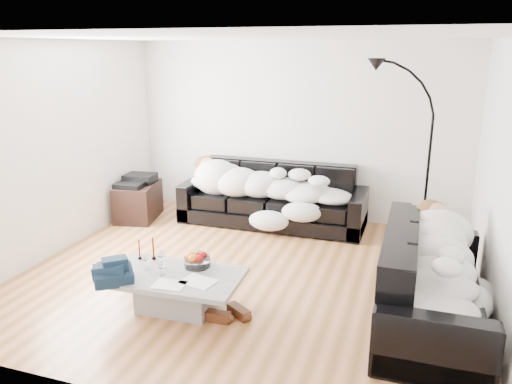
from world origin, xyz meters
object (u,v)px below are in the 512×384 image
(candle_right, at_px, (153,249))
(floor_lamp, at_px, (428,168))
(wine_glass_a, at_px, (161,259))
(candle_left, at_px, (139,250))
(sofa_back, at_px, (273,195))
(coffee_table, at_px, (176,292))
(sleeper_back, at_px, (272,182))
(stereo, at_px, (137,180))
(sofa_right, at_px, (434,278))
(fruit_bowl, at_px, (197,259))
(wine_glass_c, at_px, (162,267))
(av_cabinet, at_px, (138,201))
(wine_glass_b, at_px, (147,262))
(sleeper_right, at_px, (436,257))
(shoes, at_px, (227,314))

(candle_right, distance_m, floor_lamp, 3.51)
(wine_glass_a, height_order, candle_left, candle_left)
(sofa_back, distance_m, coffee_table, 2.73)
(sleeper_back, distance_m, wine_glass_a, 2.60)
(candle_left, distance_m, stereo, 2.46)
(coffee_table, relative_size, candle_left, 6.10)
(sofa_right, bearing_deg, fruit_bowl, 98.87)
(stereo, bearing_deg, wine_glass_c, -58.70)
(sofa_back, bearing_deg, stereo, -168.32)
(sofa_back, xyz_separation_m, av_cabinet, (-1.99, -0.41, -0.17))
(wine_glass_b, bearing_deg, sleeper_right, 12.34)
(sofa_right, height_order, floor_lamp, floor_lamp)
(candle_left, height_order, floor_lamp, floor_lamp)
(wine_glass_c, distance_m, stereo, 2.91)
(fruit_bowl, xyz_separation_m, candle_left, (-0.64, -0.02, 0.02))
(wine_glass_c, bearing_deg, wine_glass_b, 165.64)
(sofa_back, height_order, coffee_table, sofa_back)
(sofa_right, distance_m, coffee_table, 2.46)
(wine_glass_a, bearing_deg, wine_glass_c, -58.20)
(sofa_back, height_order, wine_glass_c, sofa_back)
(shoes, bearing_deg, av_cabinet, 146.38)
(wine_glass_a, height_order, stereo, stereo)
(stereo, bearing_deg, wine_glass_a, -58.44)
(candle_right, distance_m, stereo, 2.50)
(sleeper_back, relative_size, av_cabinet, 2.89)
(sleeper_back, distance_m, wine_glass_c, 2.74)
(sofa_right, xyz_separation_m, candle_right, (-2.76, -0.33, 0.06))
(floor_lamp, bearing_deg, av_cabinet, -154.16)
(sofa_right, relative_size, shoes, 4.63)
(candle_left, bearing_deg, wine_glass_b, -45.49)
(sleeper_back, height_order, stereo, sleeper_back)
(sleeper_right, bearing_deg, sofa_right, 90.00)
(sleeper_right, xyz_separation_m, wine_glass_b, (-2.68, -0.59, -0.19))
(sleeper_back, relative_size, candle_right, 9.55)
(candle_left, xyz_separation_m, shoes, (1.05, -0.22, -0.43))
(sleeper_right, xyz_separation_m, floor_lamp, (-0.10, 1.91, 0.40))
(sleeper_right, height_order, stereo, sleeper_right)
(sofa_right, distance_m, fruit_bowl, 2.28)
(fruit_bowl, xyz_separation_m, wine_glass_a, (-0.32, -0.14, 0.01))
(sleeper_right, relative_size, fruit_bowl, 6.97)
(wine_glass_b, distance_m, candle_left, 0.30)
(sofa_right, bearing_deg, wine_glass_b, 102.34)
(wine_glass_a, distance_m, wine_glass_b, 0.15)
(wine_glass_a, xyz_separation_m, stereo, (-1.62, 2.21, 0.13))
(sleeper_back, bearing_deg, wine_glass_c, -95.98)
(wine_glass_a, xyz_separation_m, floor_lamp, (2.47, 2.40, 0.58))
(sleeper_right, relative_size, candle_right, 7.84)
(wine_glass_a, height_order, wine_glass_c, wine_glass_a)
(wine_glass_b, distance_m, candle_right, 0.27)
(wine_glass_b, relative_size, candle_left, 0.78)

